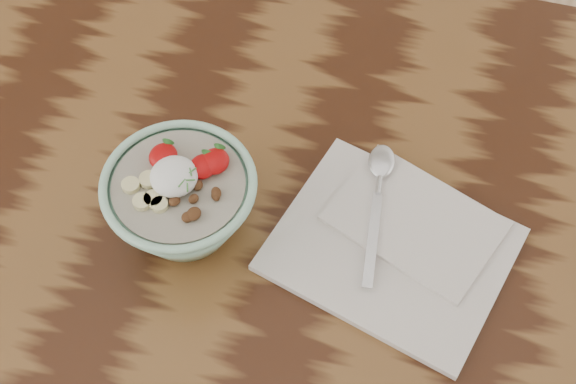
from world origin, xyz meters
The scene contains 4 objects.
table centered at (0.00, 0.00, 65.70)cm, with size 160.00×90.00×75.00cm.
breakfast_bowl centered at (6.17, -3.77, 80.91)cm, with size 17.30×17.30×11.78cm.
napkin centered at (30.53, 0.09, 75.67)cm, with size 30.57×27.11×1.59cm.
spoon centered at (26.94, 7.30, 77.02)cm, with size 4.29×19.68×1.02cm.
Camera 1 is at (29.99, -46.44, 157.45)cm, focal length 50.00 mm.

